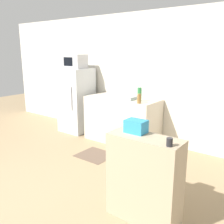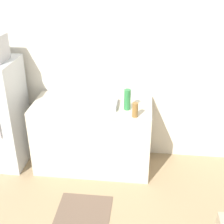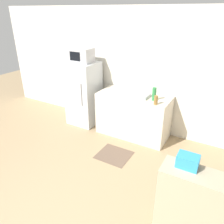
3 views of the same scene
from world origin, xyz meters
name	(u,v)px [view 3 (image 3 of 3)]	position (x,y,z in m)	size (l,w,h in m)	color
wall_back	(146,73)	(0.00, 3.34, 1.30)	(8.00, 0.06, 2.60)	silver
refrigerator	(84,94)	(-1.35, 2.91, 0.73)	(0.66, 0.66, 1.46)	silver
microwave	(81,55)	(-1.35, 2.91, 1.62)	(0.49, 0.34, 0.31)	#BCBCC1
counter	(133,115)	(-0.08, 2.95, 0.46)	(1.50, 0.68, 0.92)	beige
sink_basin	(140,95)	(0.06, 2.92, 0.95)	(0.37, 0.31, 0.06)	#9EA3A8
bottle_tall	(154,94)	(0.37, 2.87, 1.05)	(0.08, 0.08, 0.26)	#2D7F42
bottle_short	(156,100)	(0.47, 2.69, 1.01)	(0.07, 0.07, 0.17)	olive
shelf_cabinet	(193,208)	(1.53, 1.05, 0.49)	(0.80, 0.33, 0.98)	tan
basket	(188,161)	(1.38, 1.11, 1.05)	(0.23, 0.16, 0.14)	#2D8EC6
kitchen_rug	(114,155)	(-0.05, 2.05, 0.00)	(0.61, 0.56, 0.01)	brown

